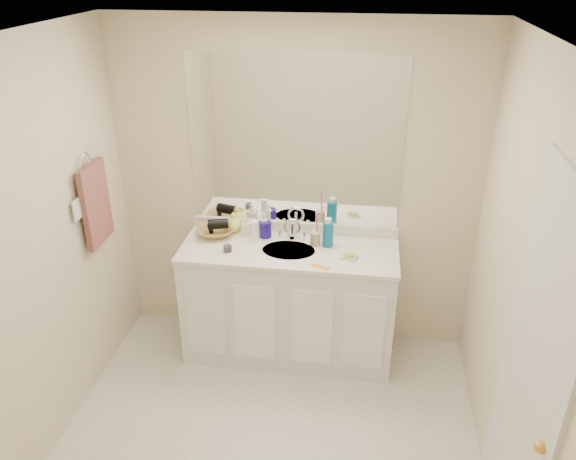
# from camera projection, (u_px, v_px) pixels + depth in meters

# --- Properties ---
(floor) EXTENTS (2.60, 2.60, 0.00)m
(floor) POSITION_uv_depth(u_px,v_px,m) (265.00, 456.00, 3.40)
(floor) COLOR beige
(floor) RESTS_ON ground
(ceiling) EXTENTS (2.60, 2.60, 0.02)m
(ceiling) POSITION_uv_depth(u_px,v_px,m) (254.00, 44.00, 2.33)
(ceiling) COLOR white
(ceiling) RESTS_ON wall_back
(wall_back) EXTENTS (2.60, 0.02, 2.40)m
(wall_back) POSITION_uv_depth(u_px,v_px,m) (295.00, 191.00, 4.01)
(wall_back) COLOR beige
(wall_back) RESTS_ON floor
(wall_left) EXTENTS (0.02, 2.60, 2.40)m
(wall_left) POSITION_uv_depth(u_px,v_px,m) (24.00, 270.00, 3.03)
(wall_left) COLOR beige
(wall_left) RESTS_ON floor
(wall_right) EXTENTS (0.02, 2.60, 2.40)m
(wall_right) POSITION_uv_depth(u_px,v_px,m) (526.00, 309.00, 2.70)
(wall_right) COLOR beige
(wall_right) RESTS_ON floor
(vanity_cabinet) EXTENTS (1.50, 0.55, 0.85)m
(vanity_cabinet) POSITION_uv_depth(u_px,v_px,m) (289.00, 303.00, 4.12)
(vanity_cabinet) COLOR silver
(vanity_cabinet) RESTS_ON floor
(countertop) EXTENTS (1.52, 0.57, 0.03)m
(countertop) POSITION_uv_depth(u_px,v_px,m) (289.00, 250.00, 3.92)
(countertop) COLOR white
(countertop) RESTS_ON vanity_cabinet
(backsplash) EXTENTS (1.52, 0.03, 0.08)m
(backsplash) POSITION_uv_depth(u_px,v_px,m) (294.00, 227.00, 4.13)
(backsplash) COLOR silver
(backsplash) RESTS_ON countertop
(sink_basin) EXTENTS (0.37, 0.37, 0.02)m
(sink_basin) POSITION_uv_depth(u_px,v_px,m) (289.00, 251.00, 3.90)
(sink_basin) COLOR #B5AE9E
(sink_basin) RESTS_ON countertop
(faucet) EXTENTS (0.02, 0.02, 0.11)m
(faucet) POSITION_uv_depth(u_px,v_px,m) (292.00, 231.00, 4.03)
(faucet) COLOR silver
(faucet) RESTS_ON countertop
(mirror) EXTENTS (1.48, 0.01, 1.20)m
(mirror) POSITION_uv_depth(u_px,v_px,m) (295.00, 143.00, 3.85)
(mirror) COLOR white
(mirror) RESTS_ON wall_back
(blue_mug) EXTENTS (0.11, 0.11, 0.12)m
(blue_mug) POSITION_uv_depth(u_px,v_px,m) (265.00, 229.00, 4.05)
(blue_mug) COLOR navy
(blue_mug) RESTS_ON countertop
(tan_cup) EXTENTS (0.07, 0.07, 0.10)m
(tan_cup) POSITION_uv_depth(u_px,v_px,m) (315.00, 239.00, 3.94)
(tan_cup) COLOR tan
(tan_cup) RESTS_ON countertop
(toothbrush) EXTENTS (0.02, 0.04, 0.20)m
(toothbrush) POSITION_uv_depth(u_px,v_px,m) (317.00, 226.00, 3.90)
(toothbrush) COLOR #E43C77
(toothbrush) RESTS_ON tan_cup
(mouthwash_bottle) EXTENTS (0.10, 0.10, 0.18)m
(mouthwash_bottle) POSITION_uv_depth(u_px,v_px,m) (328.00, 234.00, 3.91)
(mouthwash_bottle) COLOR #0B5E84
(mouthwash_bottle) RESTS_ON countertop
(soap_dish) EXTENTS (0.13, 0.12, 0.01)m
(soap_dish) POSITION_uv_depth(u_px,v_px,m) (349.00, 257.00, 3.79)
(soap_dish) COLOR silver
(soap_dish) RESTS_ON countertop
(green_soap) EXTENTS (0.08, 0.06, 0.02)m
(green_soap) POSITION_uv_depth(u_px,v_px,m) (349.00, 255.00, 3.78)
(green_soap) COLOR #AEE136
(green_soap) RESTS_ON soap_dish
(orange_comb) EXTENTS (0.13, 0.07, 0.01)m
(orange_comb) POSITION_uv_depth(u_px,v_px,m) (320.00, 267.00, 3.69)
(orange_comb) COLOR orange
(orange_comb) RESTS_ON countertop
(dark_jar) EXTENTS (0.07, 0.07, 0.04)m
(dark_jar) POSITION_uv_depth(u_px,v_px,m) (228.00, 249.00, 3.87)
(dark_jar) COLOR #313036
(dark_jar) RESTS_ON countertop
(extra_white_bottle) EXTENTS (0.06, 0.06, 0.16)m
(extra_white_bottle) POSITION_uv_depth(u_px,v_px,m) (255.00, 232.00, 3.97)
(extra_white_bottle) COLOR white
(extra_white_bottle) RESTS_ON countertop
(soap_bottle_white) EXTENTS (0.09, 0.09, 0.17)m
(soap_bottle_white) POSITION_uv_depth(u_px,v_px,m) (264.00, 224.00, 4.06)
(soap_bottle_white) COLOR white
(soap_bottle_white) RESTS_ON countertop
(soap_bottle_cream) EXTENTS (0.08, 0.08, 0.15)m
(soap_bottle_cream) POSITION_uv_depth(u_px,v_px,m) (246.00, 225.00, 4.07)
(soap_bottle_cream) COLOR #EDEAC1
(soap_bottle_cream) RESTS_ON countertop
(soap_bottle_yellow) EXTENTS (0.13, 0.13, 0.15)m
(soap_bottle_yellow) POSITION_uv_depth(u_px,v_px,m) (234.00, 222.00, 4.12)
(soap_bottle_yellow) COLOR #F9F560
(soap_bottle_yellow) RESTS_ON countertop
(wicker_basket) EXTENTS (0.33, 0.33, 0.06)m
(wicker_basket) POSITION_uv_depth(u_px,v_px,m) (216.00, 231.00, 4.09)
(wicker_basket) COLOR olive
(wicker_basket) RESTS_ON countertop
(hair_dryer) EXTENTS (0.16, 0.11, 0.07)m
(hair_dryer) POSITION_uv_depth(u_px,v_px,m) (218.00, 224.00, 4.06)
(hair_dryer) COLOR black
(hair_dryer) RESTS_ON wicker_basket
(towel_ring) EXTENTS (0.01, 0.11, 0.11)m
(towel_ring) POSITION_uv_depth(u_px,v_px,m) (86.00, 161.00, 3.56)
(towel_ring) COLOR silver
(towel_ring) RESTS_ON wall_left
(hand_towel) EXTENTS (0.04, 0.32, 0.55)m
(hand_towel) POSITION_uv_depth(u_px,v_px,m) (96.00, 204.00, 3.69)
(hand_towel) COLOR brown
(hand_towel) RESTS_ON towel_ring
(switch_plate) EXTENTS (0.01, 0.08, 0.13)m
(switch_plate) POSITION_uv_depth(u_px,v_px,m) (77.00, 210.00, 3.49)
(switch_plate) COLOR silver
(switch_plate) RESTS_ON wall_left
(door) EXTENTS (0.02, 0.82, 2.00)m
(door) POSITION_uv_depth(u_px,v_px,m) (530.00, 384.00, 2.52)
(door) COLOR silver
(door) RESTS_ON floor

